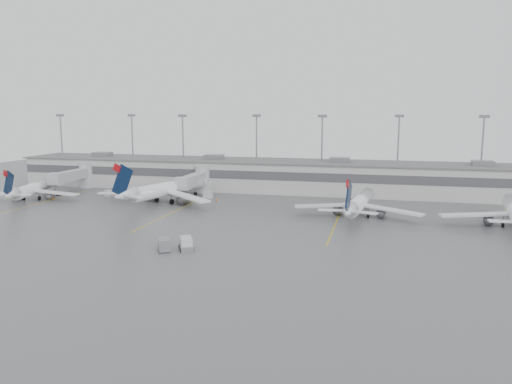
% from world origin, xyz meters
% --- Properties ---
extents(ground, '(260.00, 260.00, 0.00)m').
position_xyz_m(ground, '(0.00, 0.00, 0.00)').
color(ground, '#545457').
rests_on(ground, ground).
extents(terminal, '(152.00, 17.00, 9.45)m').
position_xyz_m(terminal, '(-0.01, 57.98, 4.17)').
color(terminal, '#B0B0AB').
rests_on(terminal, ground).
extents(light_masts, '(142.40, 8.00, 20.60)m').
position_xyz_m(light_masts, '(0.00, 63.75, 12.03)').
color(light_masts, gray).
rests_on(light_masts, ground).
extents(jet_bridge_left, '(4.00, 17.20, 7.00)m').
position_xyz_m(jet_bridge_left, '(-55.50, 45.72, 3.87)').
color(jet_bridge_left, '#9FA2A4').
rests_on(jet_bridge_left, ground).
extents(jet_bridge_right, '(4.00, 17.20, 7.00)m').
position_xyz_m(jet_bridge_right, '(-20.50, 45.72, 3.87)').
color(jet_bridge_right, '#9FA2A4').
rests_on(jet_bridge_right, ground).
extents(stand_markings, '(105.25, 40.00, 0.01)m').
position_xyz_m(stand_markings, '(-0.00, 24.00, 0.01)').
color(stand_markings, gold).
rests_on(stand_markings, ground).
extents(jet_far_left, '(23.76, 26.97, 8.90)m').
position_xyz_m(jet_far_left, '(-56.99, 28.70, 2.77)').
color(jet_far_left, white).
rests_on(jet_far_left, ground).
extents(jet_mid_left, '(28.61, 32.54, 10.82)m').
position_xyz_m(jet_mid_left, '(-23.62, 32.99, 3.36)').
color(jet_mid_left, white).
rests_on(jet_mid_left, ground).
extents(jet_mid_right, '(26.11, 29.42, 9.54)m').
position_xyz_m(jet_mid_right, '(21.52, 28.19, 2.96)').
color(jet_mid_right, white).
rests_on(jet_mid_right, ground).
extents(baggage_tug, '(3.25, 3.75, 2.06)m').
position_xyz_m(baggage_tug, '(-3.61, -3.81, 0.80)').
color(baggage_tug, silver).
rests_on(baggage_tug, ground).
extents(baggage_cart, '(2.96, 3.47, 1.94)m').
position_xyz_m(baggage_cart, '(-6.81, -5.01, 1.01)').
color(baggage_cart, slate).
rests_on(baggage_cart, ground).
extents(gse_uld_a, '(2.76, 2.36, 1.65)m').
position_xyz_m(gse_uld_a, '(-41.04, 37.33, 0.82)').
color(gse_uld_a, silver).
rests_on(gse_uld_a, ground).
extents(gse_uld_b, '(2.49, 1.82, 1.64)m').
position_xyz_m(gse_uld_b, '(-16.08, 41.58, 0.82)').
color(gse_uld_b, silver).
rests_on(gse_uld_b, ground).
extents(gse_uld_c, '(3.09, 2.55, 1.88)m').
position_xyz_m(gse_uld_c, '(19.46, 40.96, 0.94)').
color(gse_uld_c, silver).
rests_on(gse_uld_c, ground).
extents(gse_loader, '(2.69, 3.78, 2.18)m').
position_xyz_m(gse_loader, '(-24.64, 45.27, 1.09)').
color(gse_loader, slate).
rests_on(gse_loader, ground).
extents(cone_a, '(0.50, 0.50, 0.79)m').
position_xyz_m(cone_a, '(-52.96, 31.31, 0.39)').
color(cone_a, '#FF5F05').
rests_on(cone_a, ground).
extents(cone_b, '(0.46, 0.46, 0.74)m').
position_xyz_m(cone_b, '(-12.62, 38.45, 0.37)').
color(cone_b, '#FF5F05').
rests_on(cone_b, ground).
extents(cone_c, '(0.48, 0.48, 0.76)m').
position_xyz_m(cone_c, '(18.45, 41.12, 0.38)').
color(cone_c, '#FF5F05').
rests_on(cone_c, ground).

